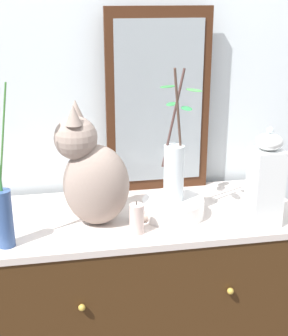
{
  "coord_description": "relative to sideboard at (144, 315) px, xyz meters",
  "views": [
    {
      "loc": [
        -0.31,
        -1.65,
        1.71
      ],
      "look_at": [
        0.0,
        0.0,
        1.11
      ],
      "focal_mm": 52.35,
      "sensor_mm": 36.0,
      "label": 1
    }
  ],
  "objects": [
    {
      "name": "mirror_leaning",
      "position": [
        0.1,
        0.24,
        0.83
      ],
      "size": [
        0.42,
        0.03,
        0.74
      ],
      "color": "#3D2011",
      "rests_on": "sideboard"
    },
    {
      "name": "vase_glass_clear",
      "position": [
        0.1,
        -0.04,
        0.65
      ],
      "size": [
        0.14,
        0.18,
        0.49
      ],
      "color": "silver",
      "rests_on": "bowl_porcelain"
    },
    {
      "name": "candle_pillar",
      "position": [
        -0.05,
        -0.16,
        0.52
      ],
      "size": [
        0.05,
        0.05,
        0.12
      ],
      "color": "beige",
      "rests_on": "sideboard"
    },
    {
      "name": "jar_lidded_porcelain",
      "position": [
        0.4,
        -0.16,
        0.63
      ],
      "size": [
        0.1,
        0.1,
        0.36
      ],
      "color": "white",
      "rests_on": "sideboard"
    },
    {
      "name": "vase_slim_green",
      "position": [
        -0.49,
        -0.17,
        0.62
      ],
      "size": [
        0.08,
        0.06,
        0.67
      ],
      "color": "#314D82",
      "rests_on": "sideboard"
    },
    {
      "name": "cat_sitting",
      "position": [
        -0.19,
        -0.05,
        0.65
      ],
      "size": [
        0.44,
        0.21,
        0.44
      ],
      "color": "gray",
      "rests_on": "sideboard"
    },
    {
      "name": "sideboard",
      "position": [
        0.0,
        0.0,
        0.0
      ],
      "size": [
        1.18,
        0.53,
        0.93
      ],
      "color": "#3C2410",
      "rests_on": "ground_plane"
    },
    {
      "name": "wall_back",
      "position": [
        0.0,
        0.33,
        0.84
      ],
      "size": [
        4.4,
        0.08,
        2.6
      ],
      "primitive_type": "cube",
      "color": "silver",
      "rests_on": "ground_plane"
    },
    {
      "name": "bowl_porcelain",
      "position": [
        0.1,
        -0.04,
        0.5
      ],
      "size": [
        0.23,
        0.23,
        0.06
      ],
      "primitive_type": "cylinder",
      "color": "silver",
      "rests_on": "sideboard"
    }
  ]
}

